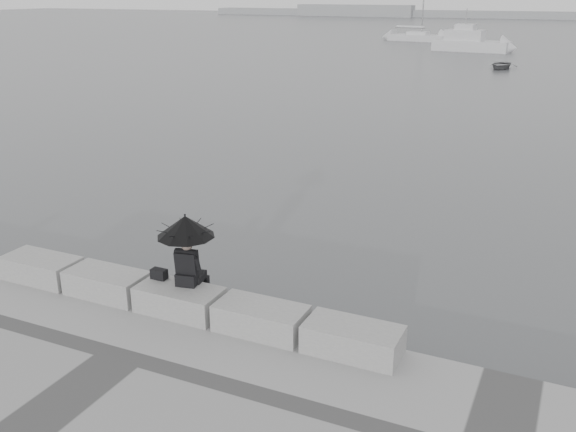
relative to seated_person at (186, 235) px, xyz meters
The scene contains 12 objects.
ground 2.00m from the seated_person, 106.34° to the left, with size 360.00×360.00×0.00m, color #4E5153.
stone_block_far_left 3.69m from the seated_person, behind, with size 1.60×0.80×0.50m, color gray.
stone_block_left 2.17m from the seated_person, behind, with size 1.60×0.80×0.50m, color gray.
stone_block_centre 1.25m from the seated_person, 109.00° to the right, with size 1.60×0.80×0.50m, color gray.
stone_block_right 2.05m from the seated_person, ahead, with size 1.60×0.80×0.50m, color gray.
stone_block_far_right 3.56m from the seated_person, ahead, with size 1.60×0.80×0.50m, color gray.
seated_person is the anchor object (origin of this frame).
bag 1.09m from the seated_person, behind, with size 0.30×0.17×0.20m, color black.
distant_landmass 154.98m from the seated_person, 93.04° to the left, with size 180.00×8.00×2.80m.
sailboat_left 77.28m from the seated_person, 100.94° to the left, with size 7.73×3.39×12.90m.
motor_cruiser 63.92m from the seated_person, 95.19° to the left, with size 8.15×3.49×4.50m.
dinghy 48.02m from the seated_person, 90.72° to the left, with size 3.38×1.43×0.57m, color slate.
Camera 1 is at (6.34, -9.31, 6.18)m, focal length 40.00 mm.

